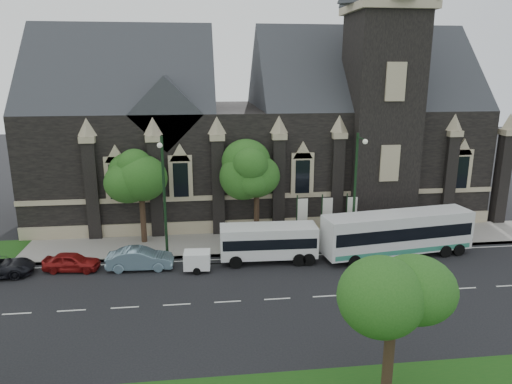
{
  "coord_description": "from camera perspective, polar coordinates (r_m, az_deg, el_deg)",
  "views": [
    {
      "loc": [
        -1.31,
        -25.45,
        13.47
      ],
      "look_at": [
        2.42,
        6.0,
        5.15
      ],
      "focal_mm": 32.94,
      "sensor_mm": 36.0,
      "label": 1
    }
  ],
  "objects": [
    {
      "name": "ground",
      "position": [
        28.82,
        -3.46,
        -13.16
      ],
      "size": [
        160.0,
        160.0,
        0.0
      ],
      "primitive_type": "plane",
      "color": "black",
      "rests_on": "ground"
    },
    {
      "name": "sidewalk",
      "position": [
        37.45,
        -4.34,
        -6.28
      ],
      "size": [
        80.0,
        5.0,
        0.15
      ],
      "primitive_type": "cube",
      "color": "gray",
      "rests_on": "ground"
    },
    {
      "name": "museum",
      "position": [
        45.01,
        1.5,
        7.95
      ],
      "size": [
        40.0,
        17.7,
        29.9
      ],
      "color": "black",
      "rests_on": "ground"
    },
    {
      "name": "tree_park_east",
      "position": [
        19.86,
        16.58,
        -12.4
      ],
      "size": [
        3.4,
        3.4,
        6.28
      ],
      "color": "black",
      "rests_on": "ground"
    },
    {
      "name": "tree_walk_right",
      "position": [
        37.24,
        0.36,
        2.86
      ],
      "size": [
        4.08,
        4.08,
        7.8
      ],
      "color": "black",
      "rests_on": "ground"
    },
    {
      "name": "tree_walk_left",
      "position": [
        37.24,
        -13.54,
        2.32
      ],
      "size": [
        3.91,
        3.91,
        7.64
      ],
      "color": "black",
      "rests_on": "ground"
    },
    {
      "name": "street_lamp_near",
      "position": [
        35.45,
        12.05,
        0.76
      ],
      "size": [
        0.36,
        1.88,
        9.0
      ],
      "color": "black",
      "rests_on": "ground"
    },
    {
      "name": "street_lamp_mid",
      "position": [
        33.71,
        -11.13,
        0.08
      ],
      "size": [
        0.36,
        1.88,
        9.0
      ],
      "color": "black",
      "rests_on": "ground"
    },
    {
      "name": "banner_flag_left",
      "position": [
        36.98,
        5.42,
        -2.79
      ],
      "size": [
        0.9,
        0.1,
        4.0
      ],
      "color": "black",
      "rests_on": "ground"
    },
    {
      "name": "banner_flag_center",
      "position": [
        37.44,
        8.41,
        -2.66
      ],
      "size": [
        0.9,
        0.1,
        4.0
      ],
      "color": "black",
      "rests_on": "ground"
    },
    {
      "name": "banner_flag_right",
      "position": [
        38.0,
        11.33,
        -2.53
      ],
      "size": [
        0.9,
        0.1,
        4.0
      ],
      "color": "black",
      "rests_on": "ground"
    },
    {
      "name": "tour_coach",
      "position": [
        36.18,
        16.81,
        -4.76
      ],
      "size": [
        11.49,
        3.92,
        3.29
      ],
      "rotation": [
        0.0,
        0.0,
        0.14
      ],
      "color": "silver",
      "rests_on": "ground"
    },
    {
      "name": "shuttle_bus",
      "position": [
        33.79,
        1.56,
        -5.95
      ],
      "size": [
        6.94,
        2.6,
        2.65
      ],
      "rotation": [
        0.0,
        0.0,
        -0.03
      ],
      "color": "white",
      "rests_on": "ground"
    },
    {
      "name": "box_trailer",
      "position": [
        32.73,
        -7.16,
        -8.2
      ],
      "size": [
        2.62,
        1.54,
        1.38
      ],
      "rotation": [
        0.0,
        0.0,
        -0.06
      ],
      "color": "white",
      "rests_on": "ground"
    },
    {
      "name": "sedan",
      "position": [
        33.76,
        -13.89,
        -7.87
      ],
      "size": [
        4.57,
        1.68,
        1.49
      ],
      "primitive_type": "imported",
      "rotation": [
        0.0,
        0.0,
        1.55
      ],
      "color": "#7798AC",
      "rests_on": "ground"
    },
    {
      "name": "car_far_red",
      "position": [
        34.96,
        -21.48,
        -7.88
      ],
      "size": [
        3.91,
        1.91,
        1.29
      ],
      "primitive_type": "imported",
      "rotation": [
        0.0,
        0.0,
        1.46
      ],
      "color": "maroon",
      "rests_on": "ground"
    }
  ]
}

